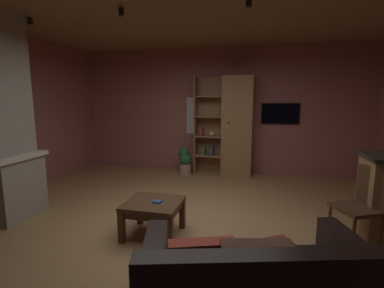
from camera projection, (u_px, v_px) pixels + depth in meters
floor at (185, 228)px, 3.65m from camera, size 6.44×5.90×0.02m
wall_back at (218, 111)px, 6.29m from camera, size 6.56×0.06×2.80m
window_pane_back at (200, 116)px, 6.37m from camera, size 0.61×0.01×0.83m
bookshelf_cabinet at (233, 127)px, 6.00m from camera, size 1.23×0.41×2.15m
coffee_table at (153, 208)px, 3.40m from camera, size 0.67×0.61×0.43m
table_book_0 at (157, 202)px, 3.36m from camera, size 0.11×0.09×0.02m
dining_chair at (363, 202)px, 3.11m from camera, size 0.56×0.56×0.92m
potted_floor_plant at (185, 161)px, 6.14m from camera, size 0.30×0.29×0.61m
wall_mounted_tv at (280, 114)px, 5.93m from camera, size 0.78×0.06×0.44m
track_light_spot_0 at (30, 21)px, 3.83m from camera, size 0.07×0.07×0.09m
track_light_spot_1 at (121, 12)px, 3.43m from camera, size 0.07×0.07×0.09m
track_light_spot_2 at (249, 3)px, 3.10m from camera, size 0.07×0.07×0.09m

